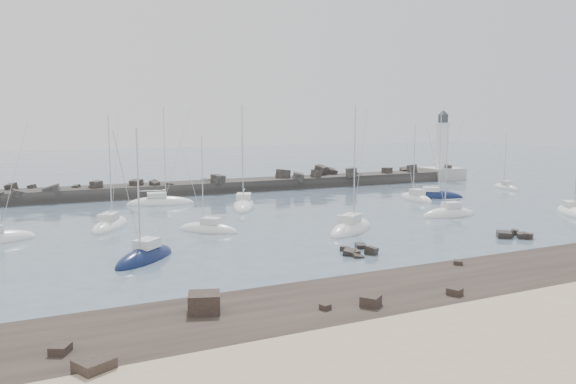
# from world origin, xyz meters

# --- Properties ---
(ground) EXTENTS (400.00, 400.00, 0.00)m
(ground) POSITION_xyz_m (0.00, 0.00, 0.00)
(ground) COLOR #485D71
(ground) RESTS_ON ground
(rock_shelf) EXTENTS (140.00, 12.07, 2.07)m
(rock_shelf) POSITION_xyz_m (0.16, -22.01, 0.01)
(rock_shelf) COLOR black
(rock_shelf) RESTS_ON ground
(rock_cluster_near) EXTENTS (3.60, 3.99, 1.41)m
(rock_cluster_near) POSITION_xyz_m (-4.30, -9.39, 0.02)
(rock_cluster_near) COLOR black
(rock_cluster_near) RESTS_ON ground
(rock_cluster_far) EXTENTS (3.54, 3.16, 1.36)m
(rock_cluster_far) POSITION_xyz_m (13.53, -10.35, 0.13)
(rock_cluster_far) COLOR black
(rock_cluster_far) RESTS_ON ground
(breakwater) EXTENTS (115.00, 7.52, 5.18)m
(breakwater) POSITION_xyz_m (-7.37, 37.98, 0.29)
(breakwater) COLOR #282624
(breakwater) RESTS_ON ground
(lighthouse) EXTENTS (7.00, 7.00, 14.60)m
(lighthouse) POSITION_xyz_m (47.00, 38.00, 3.09)
(lighthouse) COLOR #ADADA7
(lighthouse) RESTS_ON ground
(sailboat_2) EXTENTS (7.03, 6.86, 12.15)m
(sailboat_2) POSITION_xyz_m (-21.54, -3.58, 0.16)
(sailboat_2) COLOR #0F1B42
(sailboat_2) RESTS_ON ground
(sailboat_3) EXTENTS (6.31, 8.58, 13.28)m
(sailboat_3) POSITION_xyz_m (-21.88, 13.01, 0.14)
(sailboat_3) COLOR white
(sailboat_3) RESTS_ON ground
(sailboat_4) EXTENTS (9.77, 4.77, 14.74)m
(sailboat_4) POSITION_xyz_m (-12.79, 27.84, 0.14)
(sailboat_4) COLOR white
(sailboat_4) RESTS_ON ground
(sailboat_5) EXTENTS (6.29, 6.38, 10.96)m
(sailboat_5) POSITION_xyz_m (-12.84, 6.12, 0.14)
(sailboat_5) COLOR white
(sailboat_5) RESTS_ON ground
(sailboat_6) EXTENTS (6.61, 9.80, 15.01)m
(sailboat_6) POSITION_xyz_m (-3.36, 19.83, 0.16)
(sailboat_6) COLOR white
(sailboat_6) RESTS_ON ground
(sailboat_7) EXTENTS (9.00, 7.54, 14.45)m
(sailboat_7) POSITION_xyz_m (0.92, -0.42, 0.16)
(sailboat_7) COLOR white
(sailboat_7) RESTS_ON ground
(sailboat_8) EXTENTS (8.60, 7.16, 13.61)m
(sailboat_8) POSITION_xyz_m (26.72, 16.54, 0.13)
(sailboat_8) COLOR #0F1B42
(sailboat_8) RESTS_ON ground
(sailboat_9) EXTENTS (7.71, 2.87, 12.22)m
(sailboat_9) POSITION_xyz_m (16.92, 2.32, 0.16)
(sailboat_9) COLOR white
(sailboat_9) RESTS_ON ground
(sailboat_10) EXTENTS (3.05, 7.83, 12.29)m
(sailboat_10) POSITION_xyz_m (22.34, 15.46, 0.15)
(sailboat_10) COLOR white
(sailboat_10) RESTS_ON ground
(sailboat_11) EXTENTS (6.57, 8.20, 12.93)m
(sailboat_11) POSITION_xyz_m (31.91, -3.37, 0.14)
(sailboat_11) COLOR white
(sailboat_11) RESTS_ON ground
(sailboat_12) EXTENTS (3.52, 6.82, 10.45)m
(sailboat_12) POSITION_xyz_m (45.55, 19.88, 0.13)
(sailboat_12) COLOR white
(sailboat_12) RESTS_ON ground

